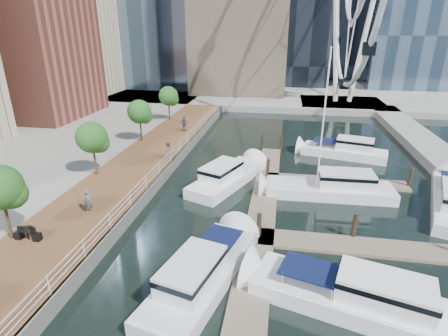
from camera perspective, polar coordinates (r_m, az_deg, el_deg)
ground at (r=17.42m, az=-7.58°, el=-24.57°), size 520.00×520.00×0.00m
boardwalk at (r=31.84m, az=-15.29°, el=-1.44°), size 6.00×60.00×1.00m
seawall at (r=30.73m, az=-10.20°, el=-1.84°), size 0.25×60.00×1.00m
land_far at (r=114.13m, az=8.00°, el=15.26°), size 200.00×114.00×1.00m
pier at (r=65.31m, az=18.66°, el=9.80°), size 14.00×12.00×1.00m
railing at (r=30.38m, az=-10.51°, el=-0.05°), size 0.10×60.00×1.05m
floating_docks at (r=24.84m, az=17.68°, el=-8.52°), size 16.00×34.00×2.60m
street_trees at (r=30.89m, az=-20.80°, el=4.67°), size 2.60×42.60×4.60m
yacht_foreground at (r=19.22m, az=20.33°, el=-20.69°), size 11.16×5.71×2.15m
pedestrian_near at (r=25.31m, az=-21.29°, el=-5.07°), size 0.71×0.65×1.62m
pedestrian_mid at (r=33.48m, az=-9.18°, el=2.79°), size 0.92×1.05×1.83m
pedestrian_far at (r=43.28m, az=-6.50°, el=7.19°), size 1.10×0.54×1.81m
moored_yachts at (r=28.28m, az=16.41°, el=-5.68°), size 24.01×35.78×11.50m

